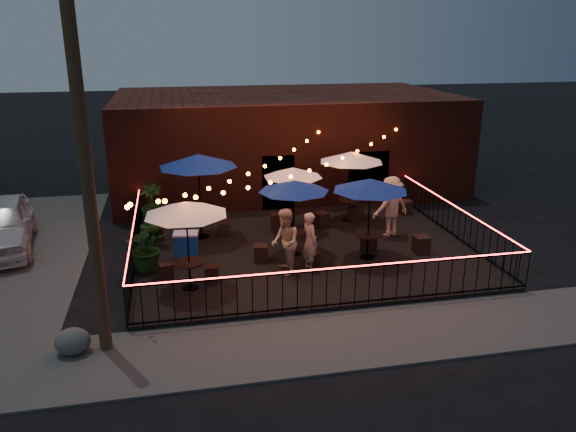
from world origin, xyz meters
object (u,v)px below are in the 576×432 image
object	(u,v)px
cafe_table_4	(370,186)
utility_pole	(86,168)
cafe_table_5	(351,158)
cafe_table_2	(294,187)
boulder	(73,341)
cafe_table_0	(186,209)
cafe_table_1	(198,162)
cooler	(186,248)
cafe_table_3	(293,173)

from	to	relation	value
cafe_table_4	utility_pole	bearing A→B (deg)	-154.19
cafe_table_5	cafe_table_2	bearing A→B (deg)	-133.53
boulder	utility_pole	bearing A→B (deg)	6.20
cafe_table_0	cafe_table_4	xyz separation A→B (m)	(5.18, 1.02, 0.05)
cafe_table_1	cafe_table_4	bearing A→B (deg)	-30.43
utility_pole	cafe_table_5	size ratio (longest dim) A/B	3.22
utility_pole	boulder	xyz separation A→B (m)	(-0.65, -0.07, -3.68)
cafe_table_1	cooler	xyz separation A→B (m)	(-0.54, -2.04, -2.03)
boulder	cafe_table_5	bearing A→B (deg)	40.00
cafe_table_3	cooler	world-z (taller)	cafe_table_3
utility_pole	cafe_table_3	bearing A→B (deg)	48.81
cafe_table_4	boulder	distance (m)	8.71
cafe_table_0	cafe_table_5	bearing A→B (deg)	37.94
cafe_table_1	cafe_table_4	world-z (taller)	cafe_table_1
cafe_table_3	cafe_table_5	xyz separation A→B (m)	(2.18, 0.66, 0.27)
cafe_table_0	cafe_table_4	size ratio (longest dim) A/B	1.12
cafe_table_2	boulder	distance (m)	7.30
cafe_table_2	boulder	bearing A→B (deg)	-143.46
cafe_table_3	cafe_table_4	xyz separation A→B (m)	(1.64, -2.78, 0.22)
cafe_table_0	cafe_table_2	size ratio (longest dim) A/B	1.18
cafe_table_3	cooler	size ratio (longest dim) A/B	2.80
cafe_table_4	cafe_table_3	bearing A→B (deg)	120.49
utility_pole	cafe_table_3	size ratio (longest dim) A/B	3.11
cafe_table_1	cafe_table_3	xyz separation A→B (m)	(3.03, 0.04, -0.53)
cafe_table_0	cafe_table_1	distance (m)	3.81
cafe_table_1	cafe_table_5	xyz separation A→B (m)	(5.21, 0.70, -0.26)
cafe_table_5	boulder	world-z (taller)	cafe_table_5
utility_pole	cafe_table_5	world-z (taller)	utility_pole
cooler	cafe_table_2	bearing A→B (deg)	6.37
cafe_table_1	boulder	distance (m)	7.32
cafe_table_3	cooler	bearing A→B (deg)	-149.74
cafe_table_0	cafe_table_2	distance (m)	3.57
cafe_table_4	cooler	xyz separation A→B (m)	(-5.20, 0.70, -1.73)
cafe_table_2	utility_pole	bearing A→B (deg)	-140.52
cooler	boulder	bearing A→B (deg)	-114.67
cafe_table_4	boulder	world-z (taller)	cafe_table_4
cafe_table_0	cafe_table_5	size ratio (longest dim) A/B	1.09
utility_pole	cafe_table_5	distance (m)	10.37
cafe_table_4	boulder	xyz separation A→B (m)	(-7.72, -3.49, -2.03)
cafe_table_5	cooler	distance (m)	6.61
cafe_table_3	boulder	bearing A→B (deg)	-134.12
cafe_table_0	cafe_table_1	size ratio (longest dim) A/B	0.87
cafe_table_1	cooler	size ratio (longest dim) A/B	3.38
cafe_table_1	utility_pole	bearing A→B (deg)	-111.27
cafe_table_0	cafe_table_3	world-z (taller)	cafe_table_0
cafe_table_2	cafe_table_4	distance (m)	2.18
utility_pole	cafe_table_5	xyz separation A→B (m)	(7.61, 6.86, -1.61)
cafe_table_1	cafe_table_2	size ratio (longest dim) A/B	1.36
cafe_table_5	cafe_table_3	bearing A→B (deg)	-163.12
cafe_table_1	cafe_table_5	size ratio (longest dim) A/B	1.25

